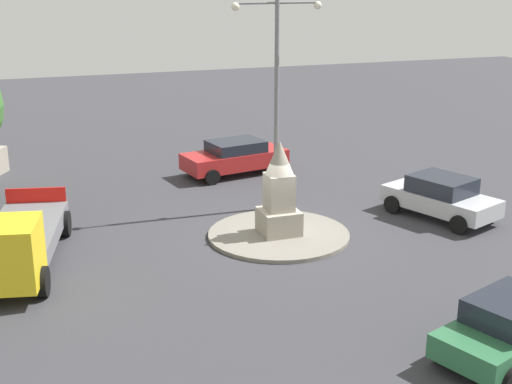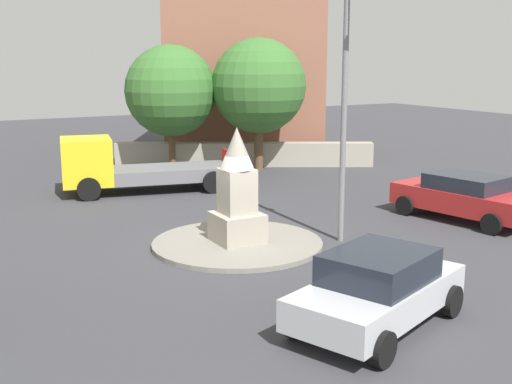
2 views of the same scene
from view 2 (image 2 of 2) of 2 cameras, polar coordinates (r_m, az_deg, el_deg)
name	(u,v)px [view 2 (image 2 of 2)]	position (r m, az deg, el deg)	size (l,w,h in m)	color
ground_plane	(237,246)	(17.68, -1.65, -4.78)	(80.00, 80.00, 0.00)	#38383D
traffic_island	(237,244)	(17.66, -1.65, -4.58)	(4.66, 4.66, 0.13)	gray
monument	(237,193)	(17.31, -1.68, -0.05)	(1.23, 1.23, 3.12)	#9E9687
streetlamp	(345,71)	(17.61, 7.89, 10.51)	(3.26, 0.28, 7.72)	slate
car_silver_parked_left	(378,288)	(12.55, 10.73, -8.35)	(3.10, 4.36, 1.50)	#B7BABF
car_red_approaching	(464,196)	(21.30, 17.94, -0.33)	(4.67, 2.72, 1.46)	#B22323
truck_yellow_passing	(126,167)	(24.78, -11.39, 2.16)	(3.41, 6.63, 2.13)	yellow
stone_boundary_wall	(244,154)	(30.33, -1.05, 3.35)	(12.05, 0.70, 1.11)	#9E9687
corner_building	(245,75)	(35.91, -0.94, 10.28)	(7.92, 8.82, 8.09)	#935B47
tree_near_wall	(171,91)	(29.26, -7.56, 8.85)	(4.07, 4.07, 5.60)	brown
tree_mid_cluster	(259,86)	(29.01, 0.24, 9.35)	(4.22, 4.22, 5.89)	brown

